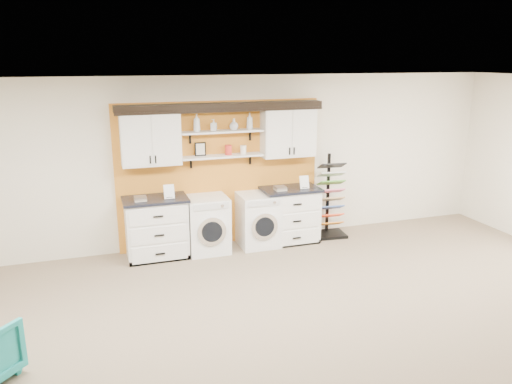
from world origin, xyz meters
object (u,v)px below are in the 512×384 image
object	(u,v)px
dryer	(258,220)
washer	(207,224)
base_cabinet_right	(290,215)
sample_rack	(330,209)
base_cabinet_left	(156,228)

from	to	relation	value
dryer	washer	bearing A→B (deg)	-180.00
base_cabinet_right	washer	bearing A→B (deg)	-179.87
washer	sample_rack	world-z (taller)	sample_rack
base_cabinet_right	dryer	xyz separation A→B (m)	(-0.58, -0.00, -0.03)
base_cabinet_right	sample_rack	world-z (taller)	sample_rack
base_cabinet_left	washer	xyz separation A→B (m)	(0.81, -0.00, -0.03)
washer	dryer	world-z (taller)	washer
base_cabinet_left	dryer	world-z (taller)	base_cabinet_left
base_cabinet_left	base_cabinet_right	xyz separation A→B (m)	(2.26, 0.00, -0.01)
base_cabinet_left	dryer	bearing A→B (deg)	-0.11
base_cabinet_right	dryer	size ratio (longest dim) A/B	1.09
base_cabinet_right	washer	world-z (taller)	base_cabinet_right
base_cabinet_left	base_cabinet_right	distance (m)	2.26
base_cabinet_left	base_cabinet_right	size ratio (longest dim) A/B	1.03
base_cabinet_left	sample_rack	world-z (taller)	sample_rack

